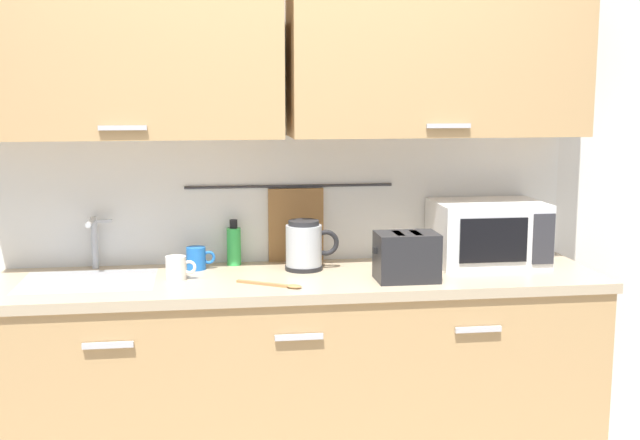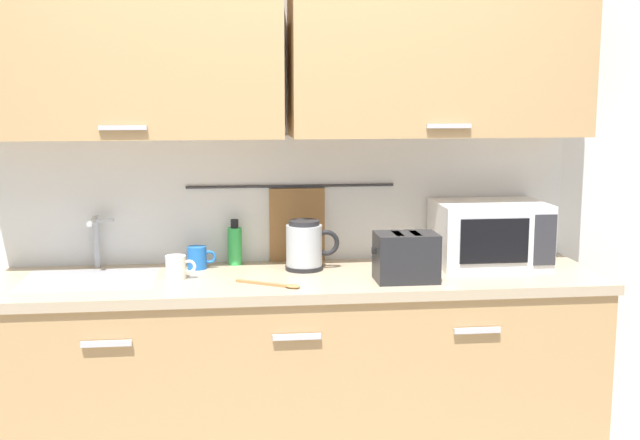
# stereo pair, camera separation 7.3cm
# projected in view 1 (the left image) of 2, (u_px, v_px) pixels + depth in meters

# --- Properties ---
(counter_unit) EXTENTS (2.53, 0.64, 0.90)m
(counter_unit) POSITION_uv_depth(u_px,v_px,m) (288.00, 380.00, 3.30)
(counter_unit) COLOR tan
(counter_unit) RESTS_ON ground
(back_wall_assembly) EXTENTS (3.70, 0.41, 2.50)m
(back_wall_assembly) POSITION_uv_depth(u_px,v_px,m) (284.00, 118.00, 3.36)
(back_wall_assembly) COLOR silver
(back_wall_assembly) RESTS_ON ground
(sink_faucet) EXTENTS (0.09, 0.17, 0.22)m
(sink_faucet) POSITION_uv_depth(u_px,v_px,m) (94.00, 235.00, 3.32)
(sink_faucet) COLOR #B2B5BA
(sink_faucet) RESTS_ON counter_unit
(microwave) EXTENTS (0.46, 0.35, 0.27)m
(microwave) POSITION_uv_depth(u_px,v_px,m) (488.00, 233.00, 3.43)
(microwave) COLOR white
(microwave) RESTS_ON counter_unit
(electric_kettle) EXTENTS (0.23, 0.16, 0.21)m
(electric_kettle) POSITION_uv_depth(u_px,v_px,m) (305.00, 246.00, 3.32)
(electric_kettle) COLOR black
(electric_kettle) RESTS_ON counter_unit
(dish_soap_bottle) EXTENTS (0.06, 0.06, 0.20)m
(dish_soap_bottle) POSITION_uv_depth(u_px,v_px,m) (234.00, 245.00, 3.42)
(dish_soap_bottle) COLOR green
(dish_soap_bottle) RESTS_ON counter_unit
(mug_near_sink) EXTENTS (0.12, 0.08, 0.09)m
(mug_near_sink) POSITION_uv_depth(u_px,v_px,m) (177.00, 268.00, 3.15)
(mug_near_sink) COLOR silver
(mug_near_sink) RESTS_ON counter_unit
(toaster) EXTENTS (0.26, 0.17, 0.19)m
(toaster) POSITION_uv_depth(u_px,v_px,m) (407.00, 256.00, 3.13)
(toaster) COLOR #232326
(toaster) RESTS_ON counter_unit
(mug_by_kettle) EXTENTS (0.12, 0.08, 0.09)m
(mug_by_kettle) POSITION_uv_depth(u_px,v_px,m) (197.00, 258.00, 3.34)
(mug_by_kettle) COLOR blue
(mug_by_kettle) RESTS_ON counter_unit
(wooden_spoon) EXTENTS (0.25, 0.17, 0.01)m
(wooden_spoon) POSITION_uv_depth(u_px,v_px,m) (277.00, 285.00, 3.05)
(wooden_spoon) COLOR #9E7042
(wooden_spoon) RESTS_ON counter_unit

